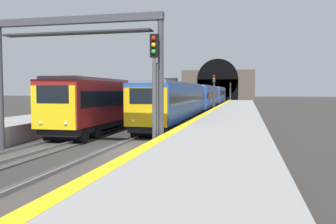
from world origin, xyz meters
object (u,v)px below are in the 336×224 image
object	(u,v)px
train_adjacent_platform	(171,96)
overhead_signal_gantry	(75,49)
train_main_approaching	(204,97)
railway_signal_mid	(214,91)
railway_signal_near	(155,84)
railway_signal_far	(230,90)

from	to	relation	value
train_adjacent_platform	overhead_signal_gantry	xyz separation A→B (m)	(-31.95, -2.25, 2.87)
train_main_approaching	overhead_signal_gantry	size ratio (longest dim) A/B	6.52
train_main_approaching	railway_signal_mid	distance (m)	5.19
railway_signal_near	overhead_signal_gantry	size ratio (longest dim) A/B	0.63
train_main_approaching	railway_signal_far	world-z (taller)	railway_signal_far
railway_signal_mid	railway_signal_far	bearing A→B (deg)	-180.00
railway_signal_near	overhead_signal_gantry	world-z (taller)	overhead_signal_gantry
railway_signal_far	railway_signal_mid	bearing A→B (deg)	0.00
railway_signal_mid	overhead_signal_gantry	world-z (taller)	overhead_signal_gantry
train_main_approaching	railway_signal_far	bearing A→B (deg)	176.63
railway_signal_mid	railway_signal_far	size ratio (longest dim) A/B	1.00
railway_signal_mid	train_main_approaching	bearing A→B (deg)	-158.33
train_adjacent_platform	overhead_signal_gantry	size ratio (longest dim) A/B	6.95
train_adjacent_platform	railway_signal_far	distance (m)	40.27
railway_signal_near	overhead_signal_gantry	xyz separation A→B (m)	(0.44, 4.14, 1.72)
railway_signal_near	railway_signal_far	bearing A→B (deg)	-180.00
train_adjacent_platform	railway_signal_far	xyz separation A→B (m)	(39.75, -6.39, 0.82)
railway_signal_near	railway_signal_far	size ratio (longest dim) A/B	1.12
railway_signal_mid	train_adjacent_platform	bearing A→B (deg)	-119.49
railway_signal_near	railway_signal_mid	xyz separation A→B (m)	(28.78, 0.00, -0.32)
train_adjacent_platform	railway_signal_far	world-z (taller)	railway_signal_far
railway_signal_mid	railway_signal_far	world-z (taller)	railway_signal_mid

